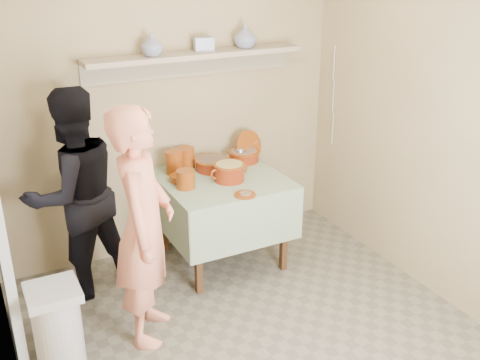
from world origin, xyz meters
TOP-DOWN VIEW (x-y plane):
  - ground at (0.00, 0.00)m, footprint 3.50×3.50m
  - plate_stack_a at (-0.06, 1.53)m, footprint 0.14×0.14m
  - plate_stack_b at (0.08, 1.61)m, footprint 0.15×0.15m
  - bowl_stack at (-0.09, 1.21)m, footprint 0.15×0.15m
  - empty_bowl at (-0.08, 1.36)m, footprint 0.17×0.17m
  - propped_lid at (0.65, 1.56)m, footprint 0.30×0.17m
  - vase_right at (0.64, 1.62)m, footprint 0.20×0.20m
  - vase_left at (-0.16, 1.60)m, footprint 0.19×0.19m
  - ceramic_box at (0.28, 1.64)m, footprint 0.17×0.14m
  - person_cook at (-0.62, 0.61)m, footprint 0.62×0.71m
  - person_helper at (-0.90, 1.37)m, footprint 0.92×0.81m
  - room_shell at (0.00, 0.00)m, footprint 3.04×3.54m
  - serving_table at (0.25, 1.28)m, footprint 0.97×0.97m
  - cazuela_meat_a at (0.26, 1.46)m, footprint 0.30×0.30m
  - cazuela_meat_b at (0.59, 1.53)m, footprint 0.28×0.28m
  - ladle at (0.54, 1.49)m, footprint 0.08×0.26m
  - cazuela_rice at (0.28, 1.19)m, footprint 0.33×0.25m
  - front_plate at (0.25, 0.86)m, footprint 0.16×0.16m
  - wall_shelf at (0.20, 1.65)m, footprint 1.80×0.25m
  - trash_bin at (-1.24, 0.57)m, footprint 0.32×0.32m
  - electrical_cord at (1.47, 1.48)m, footprint 0.01×0.05m

SIDE VIEW (x-z plane):
  - ground at x=0.00m, z-range 0.00..0.00m
  - trash_bin at x=-1.24m, z-range 0.00..0.56m
  - serving_table at x=0.25m, z-range 0.26..1.02m
  - front_plate at x=0.25m, z-range 0.76..0.78m
  - empty_bowl at x=-0.08m, z-range 0.76..0.81m
  - person_helper at x=-0.90m, z-range 0.00..1.61m
  - person_cook at x=-0.62m, z-range 0.00..1.63m
  - cazuela_meat_a at x=0.26m, z-range 0.77..0.87m
  - cazuela_meat_b at x=0.59m, z-range 0.77..0.87m
  - bowl_stack at x=-0.09m, z-range 0.76..0.91m
  - cazuela_rice at x=0.28m, z-range 0.77..0.92m
  - plate_stack_b at x=0.08m, z-range 0.76..0.94m
  - plate_stack_a at x=-0.06m, z-range 0.76..0.95m
  - ladle at x=0.54m, z-range 0.78..0.97m
  - propped_lid at x=0.65m, z-range 0.74..1.02m
  - electrical_cord at x=1.47m, z-range 0.80..1.70m
  - room_shell at x=0.00m, z-range 0.30..2.92m
  - wall_shelf at x=0.20m, z-range 1.57..1.78m
  - ceramic_box at x=0.28m, z-range 1.72..1.83m
  - vase_left at x=-0.16m, z-range 1.72..1.90m
  - vase_right at x=0.64m, z-range 1.72..1.92m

